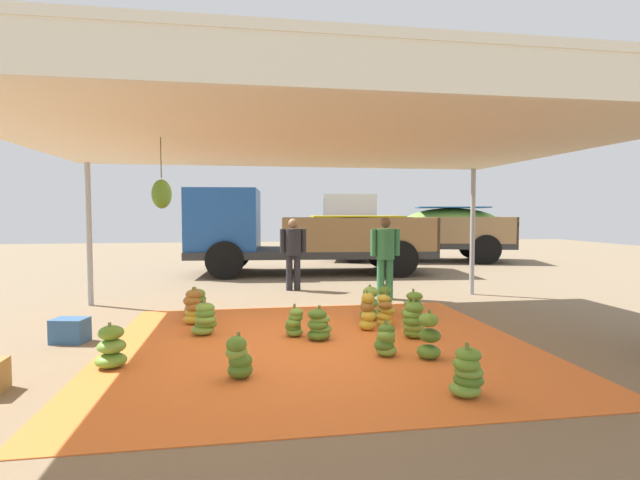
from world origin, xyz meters
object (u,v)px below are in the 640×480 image
Objects in this scene: banana_bunch_10 at (467,373)px; worker_1 at (385,251)px; banana_bunch_8 at (386,341)px; cargo_truck_far at (411,227)px; banana_bunch_0 at (385,301)px; banana_bunch_14 at (413,305)px; banana_bunch_13 at (196,303)px; cargo_truck_main at (298,232)px; banana_bunch_7 at (368,313)px; worker_0 at (293,248)px; banana_bunch_6 at (111,348)px; banana_bunch_1 at (385,312)px; banana_bunch_12 at (193,308)px; banana_bunch_11 at (205,320)px; banana_bunch_2 at (370,305)px; banana_bunch_5 at (294,323)px; banana_bunch_3 at (239,358)px; crate_0 at (70,330)px; banana_bunch_4 at (319,325)px; banana_bunch_9 at (413,321)px; banana_bunch_15 at (429,338)px.

worker_1 reaches higher than banana_bunch_10.
banana_bunch_8 is 11.94m from cargo_truck_far.
banana_bunch_0 is 1.12× the size of banana_bunch_14.
cargo_truck_main is at bearing 66.54° from banana_bunch_13.
banana_bunch_13 is at bearing 150.34° from banana_bunch_7.
worker_0 is at bearing 100.41° from banana_bunch_7.
banana_bunch_6 is 0.31× the size of worker_0.
banana_bunch_1 is 0.94× the size of banana_bunch_12.
banana_bunch_11 is (-2.61, 2.66, 0.00)m from banana_bunch_10.
banana_bunch_0 is 0.90× the size of banana_bunch_12.
worker_1 is (0.81, 1.82, 0.70)m from banana_bunch_2.
banana_bunch_5 is 4.08m from worker_0.
banana_bunch_0 is 1.04× the size of banana_bunch_11.
worker_1 is (4.25, 3.61, 0.74)m from banana_bunch_6.
banana_bunch_1 is at bearing -106.67° from banana_bunch_0.
banana_bunch_6 is 3.44m from banana_bunch_7.
worker_1 reaches higher than banana_bunch_0.
cargo_truck_main is at bearing 94.20° from banana_bunch_2.
banana_bunch_3 is at bearing -100.43° from cargo_truck_main.
worker_0 reaches higher than banana_bunch_2.
banana_bunch_10 reaches higher than banana_bunch_5.
banana_bunch_13 is 2.08m from crate_0.
crate_0 is at bearing -167.90° from banana_bunch_0.
banana_bunch_13 is at bearing 134.09° from banana_bunch_4.
cargo_truck_far is 12.89m from crate_0.
banana_bunch_12 is (-2.76, 0.18, 0.00)m from banana_bunch_2.
banana_bunch_7 is at bearing -141.45° from banana_bunch_14.
banana_bunch_7 is 1.28× the size of banana_bunch_14.
crate_0 is (-3.81, -6.84, -1.02)m from cargo_truck_main.
banana_bunch_6 is 3.80m from banana_bunch_9.
cargo_truck_main reaches higher than banana_bunch_4.
banana_bunch_10 is 9.47m from cargo_truck_main.
banana_bunch_4 is at bearing 137.87° from banana_bunch_15.
banana_bunch_8 is 0.87× the size of banana_bunch_11.
banana_bunch_2 reaches higher than banana_bunch_3.
worker_0 is (-1.02, 3.63, 0.70)m from banana_bunch_1.
banana_bunch_5 is (-1.66, -1.19, -0.04)m from banana_bunch_0.
banana_bunch_9 is (2.34, 1.21, 0.02)m from banana_bunch_3.
worker_1 is (1.79, 2.84, 0.76)m from banana_bunch_4.
banana_bunch_15 reaches higher than banana_bunch_2.
banana_bunch_8 is at bearing -106.69° from banana_bunch_0.
banana_bunch_9 is 2.90m from banana_bunch_11.
banana_bunch_8 is at bearing -17.72° from crate_0.
banana_bunch_13 is at bearing -113.46° from cargo_truck_main.
banana_bunch_11 is 4.15m from worker_1.
banana_bunch_0 is 3.16m from worker_0.
worker_1 is at bearing 89.06° from banana_bunch_14.
banana_bunch_4 is at bearing -34.13° from banana_bunch_12.
banana_bunch_3 is 2.64m from banana_bunch_9.
banana_bunch_14 is 0.28× the size of worker_1.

